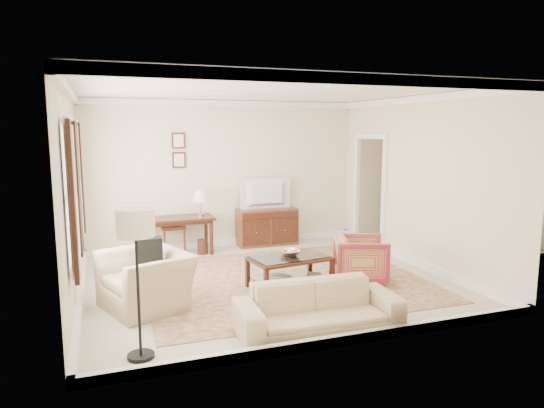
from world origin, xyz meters
TOP-DOWN VIEW (x-y plane):
  - room_shell at (0.00, 0.00)m, footprint 5.51×5.01m
  - annex_bedroom at (4.49, 1.15)m, footprint 3.00×2.70m
  - window_front at (-2.70, -0.70)m, footprint 0.12×1.56m
  - window_rear at (-2.70, 0.90)m, footprint 0.12×1.56m
  - doorway at (2.71, 1.50)m, footprint 0.10×1.12m
  - rug at (0.25, -0.09)m, footprint 4.27×3.67m
  - writing_desk at (-1.03, 2.08)m, footprint 1.29×0.65m
  - desk_chair at (-1.09, 2.43)m, footprint 0.51×0.51m
  - desk_lamp at (-0.60, 2.08)m, footprint 0.32×0.32m
  - framed_prints at (-0.93, 2.47)m, footprint 0.25×0.04m
  - sideboard at (0.78, 2.24)m, footprint 1.21×0.47m
  - tv at (0.78, 2.22)m, footprint 1.00×0.58m
  - coffee_table at (0.20, -0.48)m, footprint 1.23×0.83m
  - fruit_bowl at (0.22, -0.42)m, footprint 0.42×0.42m
  - book_a at (-0.03, -0.50)m, footprint 0.26×0.18m
  - book_b at (0.46, -0.51)m, footprint 0.26×0.16m
  - striped_armchair at (1.33, -0.57)m, footprint 0.95×0.97m
  - club_armchair at (-1.86, -0.56)m, footprint 1.08×1.32m
  - backpack at (-1.80, -0.48)m, footprint 0.37×0.39m
  - sofa at (-0.06, -2.03)m, footprint 1.93×0.64m
  - floor_lamp at (-2.07, -2.03)m, footprint 0.38×0.38m

SIDE VIEW (x-z plane):
  - rug at x=0.25m, z-range 0.00..0.01m
  - book_b at x=0.46m, z-range 0.00..0.37m
  - book_a at x=-0.03m, z-range 0.00..0.38m
  - annex_bedroom at x=4.49m, z-range -1.11..1.79m
  - sideboard at x=0.78m, z-range 0.00..0.74m
  - sofa at x=-0.06m, z-range 0.00..0.75m
  - coffee_table at x=0.20m, z-range 0.13..0.62m
  - striped_armchair at x=1.33m, z-range 0.00..0.79m
  - club_armchair at x=-1.86m, z-range 0.00..0.99m
  - desk_chair at x=-1.09m, z-range 0.00..1.05m
  - fruit_bowl at x=0.22m, z-range 0.49..0.59m
  - writing_desk at x=-1.03m, z-range 0.24..0.95m
  - backpack at x=-1.80m, z-range 0.54..0.94m
  - desk_lamp at x=-0.60m, z-range 0.71..1.21m
  - doorway at x=2.71m, z-range -0.05..2.20m
  - tv at x=0.78m, z-range 1.18..1.31m
  - floor_lamp at x=-2.07m, z-range 0.53..2.09m
  - window_front at x=-2.70m, z-range 0.65..2.45m
  - window_rear at x=-2.70m, z-range 0.65..2.45m
  - framed_prints at x=-0.93m, z-range 1.60..2.28m
  - room_shell at x=0.00m, z-range 1.02..3.93m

